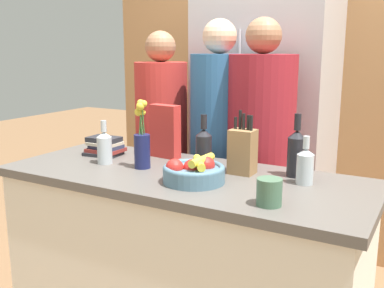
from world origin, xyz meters
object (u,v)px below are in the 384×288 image
object	(u,v)px
cereal_box	(165,131)
bottle_water	(296,152)
person_in_blue	(218,146)
person_in_red_tee	(260,153)
bottle_vinegar	(305,165)
person_at_sink	(162,145)
flower_vase	(142,142)
refrigerator	(265,127)
knife_block	(243,151)
fruit_bowl	(194,171)
bottle_wine	(104,147)
bottle_oil	(204,148)
coffee_mug	(269,192)
book_stack	(105,147)

from	to	relation	value
cereal_box	bottle_water	world-z (taller)	bottle_water
person_in_blue	person_in_red_tee	distance (m)	0.25
person_in_red_tee	bottle_water	bearing A→B (deg)	-38.50
bottle_vinegar	person_at_sink	size ratio (longest dim) A/B	0.13
flower_vase	person_in_blue	xyz separation A→B (m)	(0.10, 0.61, -0.13)
refrigerator	knife_block	distance (m)	1.05
refrigerator	person_in_red_tee	size ratio (longest dim) A/B	1.17
refrigerator	flower_vase	bearing A→B (deg)	-98.66
bottle_vinegar	person_in_blue	distance (m)	0.81
flower_vase	fruit_bowl	bearing A→B (deg)	-14.35
refrigerator	bottle_wine	xyz separation A→B (m)	(-0.39, -1.18, 0.05)
bottle_oil	coffee_mug	bearing A→B (deg)	-35.79
cereal_box	bottle_oil	world-z (taller)	cereal_box
cereal_box	refrigerator	bearing A→B (deg)	77.76
bottle_water	flower_vase	bearing A→B (deg)	-162.18
bottle_vinegar	bottle_wine	distance (m)	0.95
fruit_bowl	flower_vase	distance (m)	0.34
flower_vase	coffee_mug	xyz separation A→B (m)	(0.69, -0.19, -0.08)
person_in_blue	cereal_box	bearing A→B (deg)	-103.61
bottle_vinegar	fruit_bowl	bearing A→B (deg)	-153.54
flower_vase	person_at_sink	world-z (taller)	person_at_sink
fruit_bowl	knife_block	xyz separation A→B (m)	(0.12, 0.23, 0.06)
cereal_box	person_at_sink	bearing A→B (deg)	125.47
refrigerator	bottle_wine	size ratio (longest dim) A/B	9.06
refrigerator	bottle_vinegar	xyz separation A→B (m)	(0.56, -1.04, 0.04)
fruit_bowl	bottle_wine	distance (m)	0.54
person_in_red_tee	refrigerator	bearing A→B (deg)	120.62
refrigerator	bottle_wine	world-z (taller)	refrigerator
cereal_box	person_at_sink	size ratio (longest dim) A/B	0.17
knife_block	person_in_blue	bearing A→B (deg)	126.73
bottle_water	refrigerator	bearing A→B (deg)	117.50
fruit_bowl	bottle_water	xyz separation A→B (m)	(0.34, 0.30, 0.06)
knife_block	person_at_sink	distance (m)	0.90
coffee_mug	person_in_blue	world-z (taller)	person_in_blue
person_in_red_tee	person_in_blue	bearing A→B (deg)	-166.99
refrigerator	bottle_water	distance (m)	1.07
bottle_oil	person_at_sink	xyz separation A→B (m)	(-0.56, 0.51, -0.14)
coffee_mug	bottle_wine	distance (m)	0.92
coffee_mug	bottle_wine	xyz separation A→B (m)	(-0.90, 0.17, 0.03)
bottle_oil	bottle_vinegar	bearing A→B (deg)	0.82
bottle_vinegar	bottle_water	size ratio (longest dim) A/B	0.73
coffee_mug	bottle_wine	world-z (taller)	bottle_wine
book_stack	bottle_vinegar	xyz separation A→B (m)	(1.06, 0.01, 0.03)
refrigerator	bottle_vinegar	distance (m)	1.18
bottle_oil	knife_block	bearing A→B (deg)	8.94
book_stack	bottle_oil	distance (m)	0.59
person_at_sink	fruit_bowl	bearing A→B (deg)	-62.11
book_stack	bottle_vinegar	world-z (taller)	bottle_vinegar
flower_vase	person_at_sink	size ratio (longest dim) A/B	0.20
book_stack	bottle_vinegar	size ratio (longest dim) A/B	0.97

